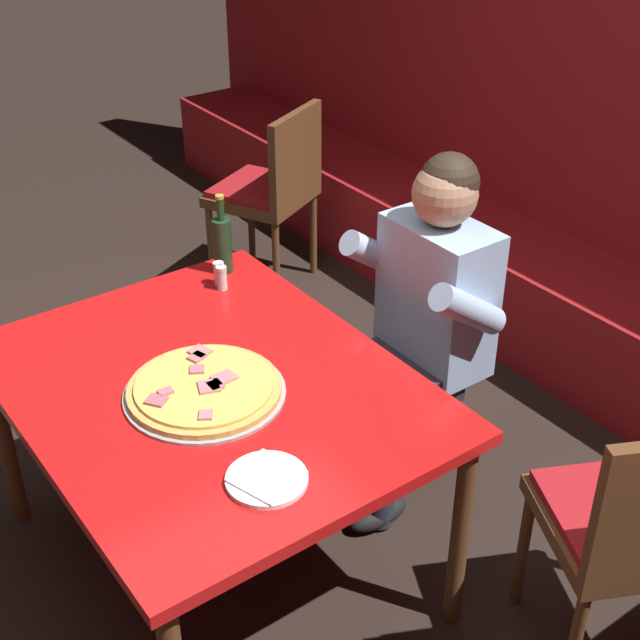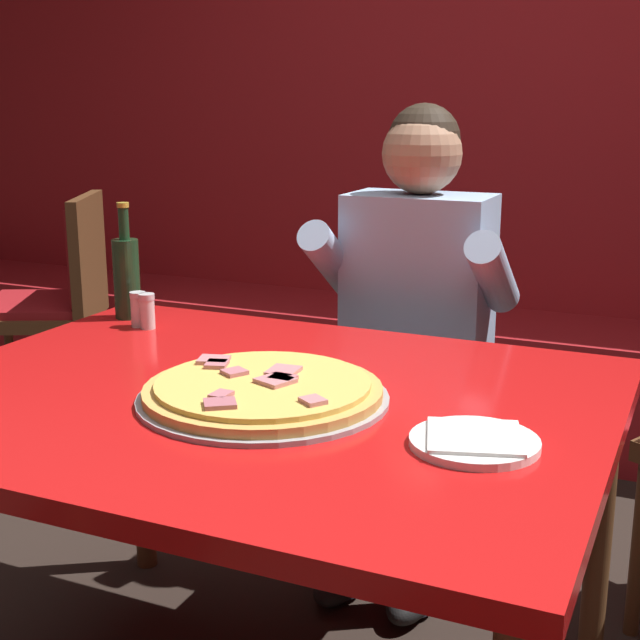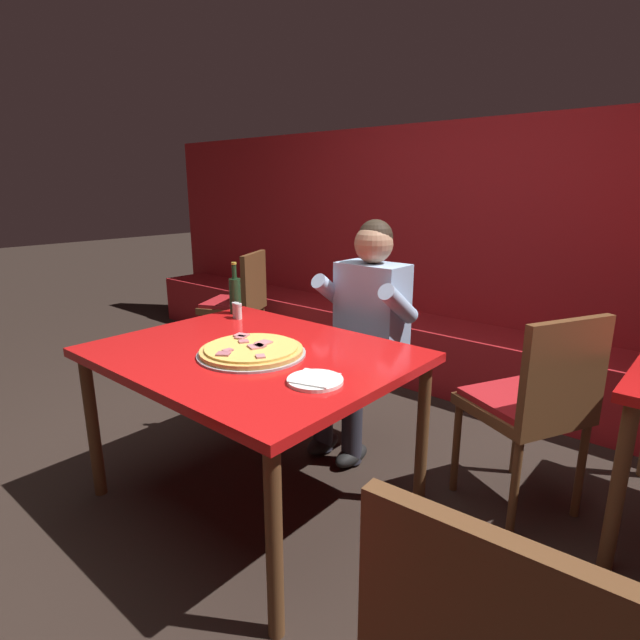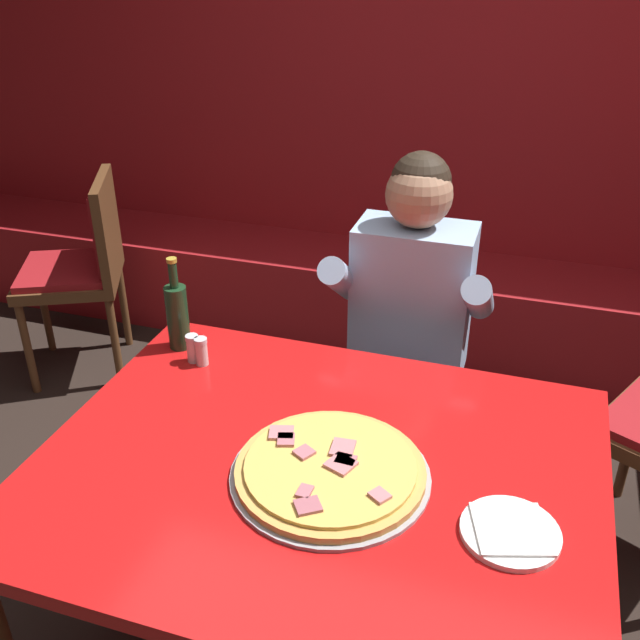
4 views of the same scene
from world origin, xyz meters
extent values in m
cube|color=#A3191E|center=(0.00, 2.18, 0.95)|extent=(6.80, 0.16, 1.90)
cube|color=#A3191E|center=(0.00, 1.86, 0.23)|extent=(6.46, 0.48, 0.46)
cylinder|color=brown|center=(-0.61, 0.47, 0.35)|extent=(0.06, 0.06, 0.70)
cylinder|color=brown|center=(0.61, 0.47, 0.35)|extent=(0.06, 0.06, 0.70)
cube|color=red|center=(0.00, 0.00, 0.72)|extent=(1.33, 1.06, 0.04)
cylinder|color=#9E9EA3|center=(0.04, -0.04, 0.75)|extent=(0.47, 0.47, 0.01)
cylinder|color=gold|center=(0.04, -0.04, 0.76)|extent=(0.44, 0.44, 0.02)
cylinder|color=#E0B251|center=(0.04, -0.04, 0.78)|extent=(0.40, 0.40, 0.01)
cube|color=#B76670|center=(-0.08, 0.01, 0.79)|extent=(0.05, 0.06, 0.01)
cube|color=#A85B66|center=(0.04, -0.19, 0.79)|extent=(0.07, 0.07, 0.01)
cube|color=#C6757A|center=(0.07, -0.04, 0.79)|extent=(0.08, 0.08, 0.01)
cube|color=#B76670|center=(-0.03, -0.02, 0.79)|extent=(0.06, 0.06, 0.01)
cube|color=#C6757A|center=(0.18, -0.11, 0.79)|extent=(0.05, 0.05, 0.01)
cube|color=#B76670|center=(0.07, -0.02, 0.79)|extent=(0.05, 0.04, 0.01)
cube|color=#C6757A|center=(0.06, 0.02, 0.79)|extent=(0.06, 0.07, 0.01)
cube|color=#B76670|center=(0.02, -0.15, 0.79)|extent=(0.03, 0.04, 0.01)
cube|color=#C6757A|center=(-0.10, 0.03, 0.79)|extent=(0.07, 0.07, 0.01)
cylinder|color=white|center=(0.46, -0.10, 0.75)|extent=(0.21, 0.21, 0.01)
cube|color=white|center=(0.46, -0.10, 0.76)|extent=(0.19, 0.19, 0.01)
cylinder|color=#19381E|center=(-0.56, 0.39, 0.84)|extent=(0.07, 0.07, 0.20)
cylinder|color=#19381E|center=(-0.56, 0.39, 0.98)|extent=(0.03, 0.03, 0.08)
cylinder|color=#B29933|center=(-0.56, 0.39, 1.03)|extent=(0.03, 0.03, 0.01)
cylinder|color=silver|center=(-0.46, 0.31, 0.78)|extent=(0.04, 0.04, 0.07)
cylinder|color=#B23323|center=(-0.46, 0.31, 0.77)|extent=(0.03, 0.03, 0.04)
cylinder|color=silver|center=(-0.46, 0.31, 0.82)|extent=(0.04, 0.04, 0.01)
cylinder|color=silver|center=(-0.49, 0.32, 0.78)|extent=(0.04, 0.04, 0.07)
cylinder|color=silver|center=(-0.49, 0.32, 0.77)|extent=(0.03, 0.03, 0.04)
cylinder|color=silver|center=(-0.49, 0.32, 0.82)|extent=(0.04, 0.04, 0.01)
ellipsoid|color=black|center=(-0.04, 0.54, 0.04)|extent=(0.11, 0.24, 0.09)
ellipsoid|color=black|center=(0.16, 0.54, 0.04)|extent=(0.11, 0.24, 0.09)
cylinder|color=#282833|center=(-0.04, 0.54, 0.23)|extent=(0.11, 0.11, 0.43)
cylinder|color=#282833|center=(0.16, 0.54, 0.23)|extent=(0.11, 0.11, 0.43)
cube|color=#282833|center=(0.06, 0.64, 0.51)|extent=(0.34, 0.40, 0.12)
cube|color=#9EBCE0|center=(0.06, 0.84, 0.78)|extent=(0.38, 0.22, 0.52)
cylinder|color=#9EBCE0|center=(-0.16, 0.76, 0.86)|extent=(0.09, 0.30, 0.25)
cylinder|color=#9EBCE0|center=(0.28, 0.76, 0.86)|extent=(0.09, 0.30, 0.25)
sphere|color=tan|center=(0.06, 0.84, 1.15)|extent=(0.21, 0.21, 0.21)
sphere|color=#2D2319|center=(0.06, 0.86, 1.18)|extent=(0.19, 0.19, 0.19)
cylinder|color=brown|center=(-1.83, 1.27, 0.23)|extent=(0.04, 0.04, 0.45)
cylinder|color=brown|center=(-1.48, 1.44, 0.23)|extent=(0.04, 0.04, 0.45)
cylinder|color=brown|center=(-1.32, 1.09, 0.23)|extent=(0.04, 0.04, 0.45)
cube|color=brown|center=(-1.57, 1.18, 0.48)|extent=(0.59, 0.59, 0.05)
cube|color=#A3191E|center=(-1.57, 1.18, 0.52)|extent=(0.54, 0.54, 0.03)
cube|color=brown|center=(-1.39, 1.27, 0.72)|extent=(0.23, 0.41, 0.43)
cube|color=#A3191E|center=(-1.42, 1.26, 0.72)|extent=(0.18, 0.34, 0.36)
cylinder|color=brown|center=(0.68, 0.68, 0.23)|extent=(0.04, 0.04, 0.46)
camera|label=1|loc=(1.90, -0.98, 2.26)|focal=50.00mm
camera|label=2|loc=(0.78, -1.42, 1.29)|focal=50.00mm
camera|label=3|loc=(1.59, -1.39, 1.45)|focal=28.00mm
camera|label=4|loc=(0.41, -1.26, 1.85)|focal=40.00mm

